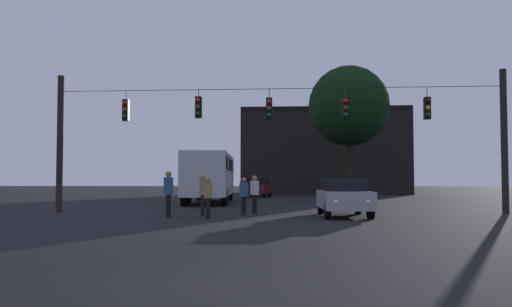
{
  "coord_description": "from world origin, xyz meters",
  "views": [
    {
      "loc": [
        0.93,
        -7.14,
        1.46
      ],
      "look_at": [
        -1.1,
        19.78,
        2.75
      ],
      "focal_mm": 37.93,
      "sensor_mm": 36.0,
      "label": 1
    }
  ],
  "objects_px": {
    "pedestrian_near_bus": "(203,192)",
    "tree_left_silhouette": "(349,106)",
    "pedestrian_trailing": "(244,194)",
    "car_far_left": "(258,187)",
    "pedestrian_crossing_center": "(208,195)",
    "pedestrian_crossing_right": "(168,191)",
    "pedestrian_crossing_left": "(255,192)",
    "city_bus": "(210,173)",
    "car_near_right": "(344,196)"
  },
  "relations": [
    {
      "from": "city_bus",
      "to": "pedestrian_trailing",
      "type": "xyz_separation_m",
      "value": [
        3.26,
        -11.64,
        -1.01
      ]
    },
    {
      "from": "pedestrian_crossing_right",
      "to": "tree_left_silhouette",
      "type": "relative_size",
      "value": 0.18
    },
    {
      "from": "pedestrian_crossing_right",
      "to": "pedestrian_near_bus",
      "type": "relative_size",
      "value": 1.07
    },
    {
      "from": "car_near_right",
      "to": "pedestrian_crossing_left",
      "type": "distance_m",
      "value": 3.82
    },
    {
      "from": "city_bus",
      "to": "car_far_left",
      "type": "distance_m",
      "value": 11.57
    },
    {
      "from": "pedestrian_crossing_center",
      "to": "city_bus",
      "type": "bearing_deg",
      "value": 98.84
    },
    {
      "from": "pedestrian_near_bus",
      "to": "pedestrian_trailing",
      "type": "distance_m",
      "value": 1.69
    },
    {
      "from": "pedestrian_crossing_left",
      "to": "car_near_right",
      "type": "bearing_deg",
      "value": -18.17
    },
    {
      "from": "car_near_right",
      "to": "pedestrian_near_bus",
      "type": "distance_m",
      "value": 5.62
    },
    {
      "from": "pedestrian_crossing_left",
      "to": "pedestrian_trailing",
      "type": "relative_size",
      "value": 1.06
    },
    {
      "from": "car_near_right",
      "to": "pedestrian_crossing_right",
      "type": "bearing_deg",
      "value": -170.15
    },
    {
      "from": "car_near_right",
      "to": "car_far_left",
      "type": "xyz_separation_m",
      "value": [
        -5.08,
        23.26,
        0.0
      ]
    },
    {
      "from": "pedestrian_trailing",
      "to": "tree_left_silhouette",
      "type": "relative_size",
      "value": 0.15
    },
    {
      "from": "car_far_left",
      "to": "tree_left_silhouette",
      "type": "bearing_deg",
      "value": -27.5
    },
    {
      "from": "pedestrian_trailing",
      "to": "car_far_left",
      "type": "bearing_deg",
      "value": 92.69
    },
    {
      "from": "tree_left_silhouette",
      "to": "car_near_right",
      "type": "bearing_deg",
      "value": -96.19
    },
    {
      "from": "pedestrian_crossing_left",
      "to": "tree_left_silhouette",
      "type": "height_order",
      "value": "tree_left_silhouette"
    },
    {
      "from": "pedestrian_crossing_right",
      "to": "tree_left_silhouette",
      "type": "distance_m",
      "value": 23.3
    },
    {
      "from": "pedestrian_near_bus",
      "to": "pedestrian_crossing_left",
      "type": "bearing_deg",
      "value": 34.65
    },
    {
      "from": "car_far_left",
      "to": "tree_left_silhouette",
      "type": "relative_size",
      "value": 0.44
    },
    {
      "from": "car_near_right",
      "to": "pedestrian_crossing_right",
      "type": "xyz_separation_m",
      "value": [
        -6.77,
        -1.18,
        0.22
      ]
    },
    {
      "from": "pedestrian_crossing_right",
      "to": "pedestrian_trailing",
      "type": "bearing_deg",
      "value": 28.25
    },
    {
      "from": "pedestrian_crossing_left",
      "to": "pedestrian_crossing_center",
      "type": "height_order",
      "value": "pedestrian_crossing_left"
    },
    {
      "from": "pedestrian_crossing_right",
      "to": "car_far_left",
      "type": "bearing_deg",
      "value": 86.05
    },
    {
      "from": "city_bus",
      "to": "car_near_right",
      "type": "height_order",
      "value": "city_bus"
    },
    {
      "from": "car_near_right",
      "to": "pedestrian_crossing_center",
      "type": "bearing_deg",
      "value": -162.8
    },
    {
      "from": "pedestrian_crossing_left",
      "to": "tree_left_silhouette",
      "type": "bearing_deg",
      "value": 72.58
    },
    {
      "from": "car_near_right",
      "to": "tree_left_silhouette",
      "type": "relative_size",
      "value": 0.44
    },
    {
      "from": "car_near_right",
      "to": "pedestrian_crossing_left",
      "type": "xyz_separation_m",
      "value": [
        -3.63,
        1.19,
        0.12
      ]
    },
    {
      "from": "car_near_right",
      "to": "tree_left_silhouette",
      "type": "bearing_deg",
      "value": 83.81
    },
    {
      "from": "pedestrian_crossing_center",
      "to": "tree_left_silhouette",
      "type": "xyz_separation_m",
      "value": [
        7.28,
        21.11,
        6.15
      ]
    },
    {
      "from": "car_far_left",
      "to": "pedestrian_crossing_center",
      "type": "xyz_separation_m",
      "value": [
        -0.08,
        -24.86,
        0.06
      ]
    },
    {
      "from": "pedestrian_trailing",
      "to": "pedestrian_crossing_center",
      "type": "bearing_deg",
      "value": -121.21
    },
    {
      "from": "car_near_right",
      "to": "pedestrian_crossing_left",
      "type": "relative_size",
      "value": 2.72
    },
    {
      "from": "pedestrian_crossing_center",
      "to": "pedestrian_crossing_right",
      "type": "xyz_separation_m",
      "value": [
        -1.61,
        0.42,
        0.16
      ]
    },
    {
      "from": "pedestrian_crossing_right",
      "to": "tree_left_silhouette",
      "type": "bearing_deg",
      "value": 66.76
    },
    {
      "from": "tree_left_silhouette",
      "to": "pedestrian_crossing_left",
      "type": "bearing_deg",
      "value": -107.42
    },
    {
      "from": "pedestrian_near_bus",
      "to": "tree_left_silhouette",
      "type": "distance_m",
      "value": 22.01
    },
    {
      "from": "pedestrian_crossing_center",
      "to": "pedestrian_crossing_right",
      "type": "relative_size",
      "value": 0.86
    },
    {
      "from": "pedestrian_near_bus",
      "to": "pedestrian_crossing_center",
      "type": "bearing_deg",
      "value": -72.11
    },
    {
      "from": "pedestrian_trailing",
      "to": "car_near_right",
      "type": "bearing_deg",
      "value": -4.41
    },
    {
      "from": "pedestrian_crossing_center",
      "to": "pedestrian_near_bus",
      "type": "xyz_separation_m",
      "value": [
        -0.46,
        1.42,
        0.08
      ]
    },
    {
      "from": "city_bus",
      "to": "pedestrian_crossing_right",
      "type": "relative_size",
      "value": 6.27
    },
    {
      "from": "tree_left_silhouette",
      "to": "city_bus",
      "type": "bearing_deg",
      "value": -141.13
    },
    {
      "from": "city_bus",
      "to": "pedestrian_crossing_right",
      "type": "bearing_deg",
      "value": -87.83
    },
    {
      "from": "car_far_left",
      "to": "pedestrian_crossing_right",
      "type": "relative_size",
      "value": 2.5
    },
    {
      "from": "city_bus",
      "to": "tree_left_silhouette",
      "type": "xyz_separation_m",
      "value": [
        9.38,
        7.56,
        5.15
      ]
    },
    {
      "from": "car_near_right",
      "to": "pedestrian_crossing_center",
      "type": "xyz_separation_m",
      "value": [
        -5.16,
        -1.6,
        0.06
      ]
    },
    {
      "from": "pedestrian_near_bus",
      "to": "city_bus",
      "type": "bearing_deg",
      "value": 97.74
    },
    {
      "from": "pedestrian_crossing_left",
      "to": "pedestrian_trailing",
      "type": "xyz_separation_m",
      "value": [
        -0.37,
        -0.88,
        -0.05
      ]
    }
  ]
}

